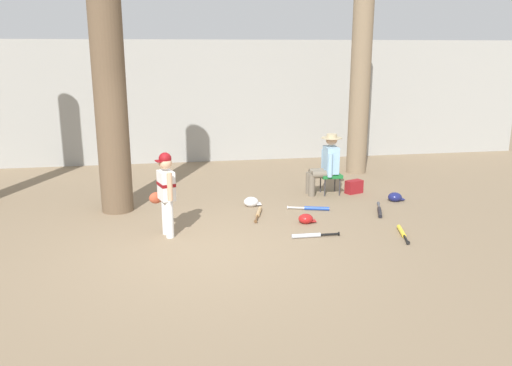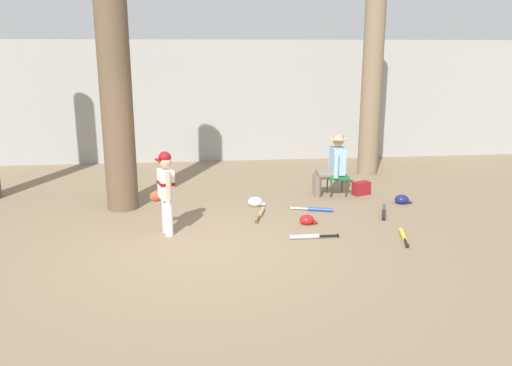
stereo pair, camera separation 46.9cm
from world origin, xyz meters
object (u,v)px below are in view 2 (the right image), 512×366
Objects in this scene: bat_aluminum_silver at (308,237)px; bat_wood_tan at (261,213)px; batting_helmet_red at (307,220)px; tree_near_player at (116,95)px; bat_blue_youth at (317,209)px; batting_helmet_white at (255,202)px; batting_helmet_navy at (402,199)px; seated_spectator at (333,163)px; young_ballplayer at (165,187)px; folding_stool at (337,177)px; tree_behind_spectator at (371,95)px; bat_yellow_trainer at (403,235)px; bat_black_composite at (384,213)px; handbag_beside_stool at (361,188)px.

bat_aluminum_silver is 1.37m from bat_wood_tan.
bat_wood_tan is 2.56× the size of batting_helmet_red.
tree_near_player is 4.02m from bat_blue_youth.
batting_helmet_white reaches higher than batting_helmet_navy.
seated_spectator is at bearing 63.20° from batting_helmet_red.
folding_stool is (3.19, 1.86, -0.38)m from young_ballplayer.
batting_helmet_red reaches higher than bat_aluminum_silver.
bat_blue_youth is at bearing -121.96° from folding_stool.
batting_helmet_navy is (2.73, -0.14, -0.00)m from batting_helmet_white.
seated_spectator is 1.63× the size of bat_blue_youth.
tree_behind_spectator is 6.05× the size of bat_yellow_trainer.
bat_black_composite is 2.53× the size of batting_helmet_navy.
tree_behind_spectator is 15.08× the size of batting_helmet_red.
bat_wood_tan is (-1.01, -0.10, 0.00)m from bat_blue_youth.
tree_behind_spectator is 5.93× the size of bat_blue_youth.
bat_blue_youth is at bearing -123.60° from tree_behind_spectator.
handbag_beside_stool reaches higher than bat_yellow_trainer.
young_ballplayer reaches higher than batting_helmet_navy.
bat_black_composite is 1.09m from bat_yellow_trainer.
batting_helmet_navy is (1.68, 0.29, 0.04)m from bat_blue_youth.
tree_near_player reaches higher than batting_helmet_white.
tree_near_player is 6.58× the size of bat_blue_youth.
bat_blue_youth is 2.54× the size of batting_helmet_red.
tree_behind_spectator is 3.60m from bat_black_composite.
young_ballplayer reaches higher than bat_black_composite.
batting_helmet_navy is (0.67, 1.74, 0.04)m from bat_yellow_trainer.
bat_yellow_trainer is 2.80m from batting_helmet_white.
seated_spectator is 1.76m from batting_helmet_white.
bat_wood_tan is 2.35× the size of batting_helmet_white.
seated_spectator is at bearing 113.30° from bat_black_composite.
folding_stool is at bearing 5.74° from tree_near_player.
young_ballplayer is at bearing -164.68° from batting_helmet_navy.
bat_aluminum_silver is at bearing -12.22° from young_ballplayer.
bat_yellow_trainer is (-0.09, -1.09, -0.00)m from bat_black_composite.
young_ballplayer is at bearing -148.95° from seated_spectator.
tree_near_player reaches higher than tree_behind_spectator.
batting_helmet_white is (-1.67, -0.55, -0.29)m from folding_stool.
handbag_beside_stool reaches higher than bat_black_composite.
tree_behind_spectator reaches higher than batting_helmet_navy.
bat_aluminum_silver is at bearing -32.56° from tree_near_player.
young_ballplayer reaches higher than bat_yellow_trainer.
batting_helmet_navy is (4.26, 1.17, -0.67)m from young_ballplayer.
tree_near_player reaches higher than seated_spectator.
young_ballplayer is 1.09× the size of seated_spectator.
batting_helmet_red is at bearing -154.40° from batting_helmet_navy.
bat_blue_youth is (-1.79, -2.70, -1.77)m from tree_behind_spectator.
tree_behind_spectator is 2.43m from seated_spectator.
seated_spectator is at bearing 5.88° from tree_near_player.
bat_wood_tan is at bearing 114.92° from bat_aluminum_silver.
bat_aluminum_silver is at bearing -112.26° from seated_spectator.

